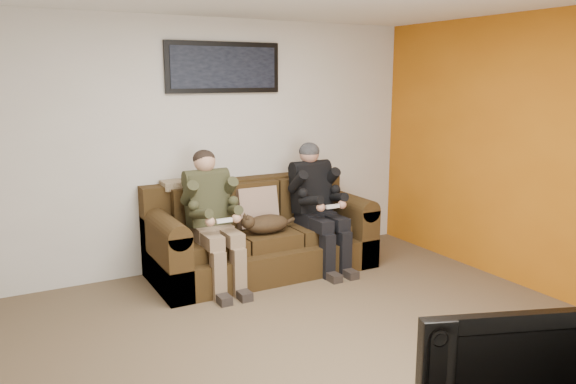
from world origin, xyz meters
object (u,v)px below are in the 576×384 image
person_left (212,211)px  person_right (317,198)px  cat (265,224)px  television (544,377)px  framed_poster (224,67)px  sofa (259,237)px

person_left → person_right: bearing=0.0°
cat → television: size_ratio=0.55×
person_right → cat: bearing=-175.4°
person_right → cat: size_ratio=2.01×
cat → television: television is taller
person_right → framed_poster: size_ratio=1.06×
person_left → television: bearing=-88.7°
person_left → cat: size_ratio=2.00×
sofa → person_right: (0.59, -0.19, 0.39)m
person_left → framed_poster: framed_poster is taller
person_right → framed_poster: 1.67m
sofa → person_left: 0.73m
sofa → television: 3.84m
person_left → television: (0.08, -3.59, 0.04)m
framed_poster → television: bearing=-94.2°
sofa → framed_poster: bearing=117.5°
sofa → television: bearing=-97.7°
cat → person_left: bearing=174.7°
person_right → cat: 0.67m
framed_poster → cat: bearing=-76.4°
sofa → person_left: (-0.59, -0.19, 0.39)m
television → sofa: bearing=102.6°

